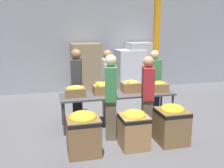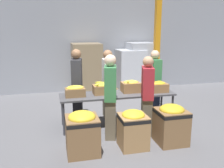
{
  "view_description": "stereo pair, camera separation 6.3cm",
  "coord_description": "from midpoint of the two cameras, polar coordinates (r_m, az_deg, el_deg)",
  "views": [
    {
      "loc": [
        -1.5,
        -5.38,
        2.29
      ],
      "look_at": [
        -0.06,
        0.3,
        0.93
      ],
      "focal_mm": 40.0,
      "sensor_mm": 36.0,
      "label": 1
    },
    {
      "loc": [
        -1.44,
        -5.4,
        2.29
      ],
      "look_at": [
        -0.06,
        0.3,
        0.93
      ],
      "focal_mm": 40.0,
      "sensor_mm": 36.0,
      "label": 2
    }
  ],
  "objects": [
    {
      "name": "volunteer_0",
      "position": [
        6.71,
        9.87,
        0.35
      ],
      "size": [
        0.24,
        0.46,
        1.69
      ],
      "rotation": [
        0.0,
        0.0,
        -1.6
      ],
      "color": "#2D3856",
      "rests_on": "ground_plane"
    },
    {
      "name": "pallet_stack_0",
      "position": [
        8.99,
        6.68,
        3.77
      ],
      "size": [
        0.96,
        0.96,
        1.74
      ],
      "color": "olive",
      "rests_on": "ground_plane"
    },
    {
      "name": "banana_box_2",
      "position": [
        5.92,
        4.61,
        -0.48
      ],
      "size": [
        0.43,
        0.33,
        0.3
      ],
      "color": "olive",
      "rests_on": "sorting_table"
    },
    {
      "name": "volunteer_4",
      "position": [
        6.29,
        -0.67,
        -0.11
      ],
      "size": [
        0.25,
        0.47,
        1.73
      ],
      "rotation": [
        0.0,
        0.0,
        -1.61
      ],
      "color": "#6B604C",
      "rests_on": "ground_plane"
    },
    {
      "name": "ground_plane",
      "position": [
        6.04,
        1.52,
        -9.26
      ],
      "size": [
        30.0,
        30.0,
        0.0
      ],
      "primitive_type": "plane",
      "color": "slate"
    },
    {
      "name": "pallet_stack_2",
      "position": [
        8.48,
        -5.59,
        3.26
      ],
      "size": [
        1.04,
        1.04,
        1.74
      ],
      "color": "olive",
      "rests_on": "ground_plane"
    },
    {
      "name": "sorting_table",
      "position": [
        5.8,
        1.56,
        -2.7
      ],
      "size": [
        2.64,
        0.73,
        0.77
      ],
      "color": "#4C4C51",
      "rests_on": "ground_plane"
    },
    {
      "name": "donation_bin_1",
      "position": [
        4.86,
        5.23,
        -9.94
      ],
      "size": [
        0.52,
        0.52,
        0.75
      ],
      "color": "#A37A4C",
      "rests_on": "ground_plane"
    },
    {
      "name": "banana_box_3",
      "position": [
        6.0,
        10.78,
        -0.57
      ],
      "size": [
        0.45,
        0.28,
        0.28
      ],
      "color": "olive",
      "rests_on": "sorting_table"
    },
    {
      "name": "volunteer_2",
      "position": [
        5.11,
        -0.02,
        -3.09
      ],
      "size": [
        0.34,
        0.51,
        1.75
      ],
      "rotation": [
        0.0,
        0.0,
        1.33
      ],
      "color": "#6B604C",
      "rests_on": "ground_plane"
    },
    {
      "name": "donation_bin_2",
      "position": [
        5.14,
        13.7,
        -8.61
      ],
      "size": [
        0.57,
        0.57,
        0.8
      ],
      "color": "olive",
      "rests_on": "ground_plane"
    },
    {
      "name": "donation_bin_0",
      "position": [
        4.64,
        -6.41,
        -10.7
      ],
      "size": [
        0.59,
        0.59,
        0.81
      ],
      "color": "olive",
      "rests_on": "ground_plane"
    },
    {
      "name": "support_pillar",
      "position": [
        8.56,
        10.51,
        10.87
      ],
      "size": [
        0.17,
        0.17,
        4.0
      ],
      "color": "orange",
      "rests_on": "ground_plane"
    },
    {
      "name": "volunteer_3",
      "position": [
        6.14,
        -7.67,
        -0.39
      ],
      "size": [
        0.31,
        0.51,
        1.77
      ],
      "rotation": [
        0.0,
        0.0,
        -1.74
      ],
      "color": "black",
      "rests_on": "ground_plane"
    },
    {
      "name": "banana_box_1",
      "position": [
        5.73,
        -1.94,
        -0.96
      ],
      "size": [
        0.42,
        0.33,
        0.28
      ],
      "color": "olive",
      "rests_on": "sorting_table"
    },
    {
      "name": "pallet_stack_1",
      "position": [
        8.82,
        4.41,
        2.87
      ],
      "size": [
        0.99,
        0.99,
        1.5
      ],
      "color": "olive",
      "rests_on": "ground_plane"
    },
    {
      "name": "banana_box_0",
      "position": [
        5.57,
        -8.12,
        -1.56
      ],
      "size": [
        0.44,
        0.28,
        0.26
      ],
      "color": "olive",
      "rests_on": "sorting_table"
    },
    {
      "name": "wall_back",
      "position": [
        9.02,
        -4.34,
        11.14
      ],
      "size": [
        16.0,
        0.08,
        4.0
      ],
      "color": "#9399A3",
      "rests_on": "ground_plane"
    },
    {
      "name": "volunteer_1",
      "position": [
        5.35,
        8.36,
        -2.8
      ],
      "size": [
        0.34,
        0.5,
        1.7
      ],
      "rotation": [
        0.0,
        0.0,
        1.29
      ],
      "color": "#6B604C",
      "rests_on": "ground_plane"
    }
  ]
}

